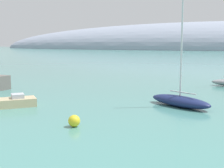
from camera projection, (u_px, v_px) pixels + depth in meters
name	position (u px, v px, depth m)	size (l,w,h in m)	color
distant_ridge	(221.00, 50.00, 233.77)	(397.81, 78.25, 42.90)	#8E99AD
sailboat_navy_near_shore	(180.00, 100.00, 28.28)	(6.62, 4.77, 10.27)	navy
motorboat_sand_foreground	(10.00, 102.00, 28.19)	(4.67, 4.63, 1.17)	#C6B284
mooring_buoy_yellow	(74.00, 121.00, 21.55)	(0.85, 0.85, 0.85)	yellow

